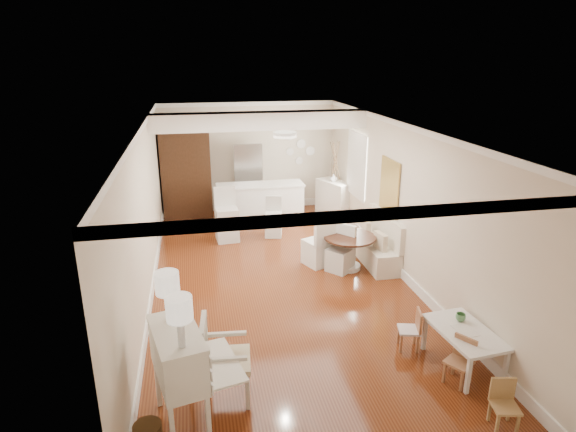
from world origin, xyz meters
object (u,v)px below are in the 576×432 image
object	(u,v)px
kids_chair_c	(505,406)
sideboard	(334,200)
dining_table	(349,253)
bar_stool_left	(227,215)
fridge	(262,178)
gustavian_armchair	(226,359)
kids_chair_b	(409,329)
slip_chair_far	(318,241)
slip_chair_near	(340,249)
bar_stool_right	(273,217)
breakfast_counter	(260,205)
pantry_cabinet	(186,172)
secretary_bureau	(180,379)
kids_chair_a	(459,362)
kids_table	(463,348)

from	to	relation	value
kids_chair_c	sideboard	bearing A→B (deg)	99.92
dining_table	sideboard	bearing A→B (deg)	78.79
bar_stool_left	fridge	bearing A→B (deg)	56.54
gustavian_armchair	dining_table	size ratio (longest dim) A/B	1.07
kids_chair_b	slip_chair_far	xyz separation A→B (m)	(-0.51, 3.02, 0.20)
gustavian_armchair	slip_chair_near	world-z (taller)	gustavian_armchair
slip_chair_near	bar_stool_right	size ratio (longest dim) A/B	0.98
breakfast_counter	fridge	bearing A→B (deg)	79.22
kids_chair_c	bar_stool_right	size ratio (longest dim) A/B	0.63
breakfast_counter	fridge	xyz separation A→B (m)	(0.20, 1.05, 0.39)
slip_chair_far	breakfast_counter	world-z (taller)	breakfast_counter
dining_table	slip_chair_near	bearing A→B (deg)	-169.50
kids_chair_b	bar_stool_left	world-z (taller)	bar_stool_left
slip_chair_near	dining_table	bearing A→B (deg)	60.38
kids_chair_b	pantry_cabinet	xyz separation A→B (m)	(-2.98, 6.58, 0.85)
slip_chair_far	breakfast_counter	distance (m)	2.60
secretary_bureau	fridge	distance (m)	7.71
kids_chair_c	slip_chair_far	xyz separation A→B (m)	(-0.89, 4.65, 0.21)
kids_chair_a	breakfast_counter	distance (m)	6.52
kids_chair_b	pantry_cabinet	size ratio (longest dim) A/B	0.26
dining_table	bar_stool_right	bearing A→B (deg)	118.90
breakfast_counter	sideboard	xyz separation A→B (m)	(1.90, 0.22, -0.04)
secretary_bureau	gustavian_armchair	bearing A→B (deg)	21.72
breakfast_counter	bar_stool_right	bearing A→B (deg)	-77.08
secretary_bureau	kids_chair_c	distance (m)	3.55
kids_table	secretary_bureau	bearing A→B (deg)	-174.34
slip_chair_near	pantry_cabinet	distance (m)	4.88
kids_chair_b	pantry_cabinet	bearing A→B (deg)	-140.60
kids_chair_a	slip_chair_near	bearing A→B (deg)	154.92
kids_chair_b	slip_chair_near	xyz separation A→B (m)	(-0.17, 2.66, 0.14)
slip_chair_near	sideboard	size ratio (longest dim) A/B	0.89
bar_stool_right	gustavian_armchair	bearing A→B (deg)	-91.88
slip_chair_far	bar_stool_left	xyz separation A→B (m)	(-1.64, 1.64, 0.10)
breakfast_counter	pantry_cabinet	size ratio (longest dim) A/B	0.89
kids_table	sideboard	distance (m)	6.25
slip_chair_far	pantry_cabinet	xyz separation A→B (m)	(-2.47, 3.56, 0.66)
secretary_bureau	bar_stool_left	world-z (taller)	secretary_bureau
kids_chair_b	bar_stool_left	size ratio (longest dim) A/B	0.50
secretary_bureau	kids_chair_a	size ratio (longest dim) A/B	1.95
kids_chair_a	slip_chair_near	distance (m)	3.51
kids_table	kids_chair_b	world-z (taller)	kids_chair_b
kids_chair_c	dining_table	distance (m)	4.34
sideboard	kids_chair_a	bearing A→B (deg)	-116.54
bar_stool_right	slip_chair_far	bearing A→B (deg)	-57.23
kids_chair_c	breakfast_counter	bearing A→B (deg)	114.89
slip_chair_near	sideboard	bearing A→B (deg)	125.44
pantry_cabinet	secretary_bureau	bearing A→B (deg)	-90.77
kids_chair_c	bar_stool_right	world-z (taller)	bar_stool_right
secretary_bureau	pantry_cabinet	bearing A→B (deg)	76.26
bar_stool_left	slip_chair_near	bearing A→B (deg)	-49.44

